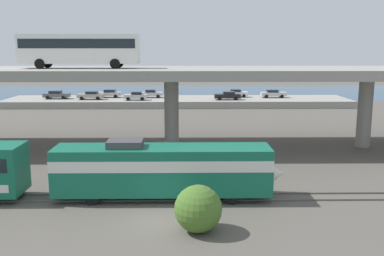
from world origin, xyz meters
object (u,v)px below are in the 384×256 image
transit_bus_on_overpass (79,48)px  parked_car_4 (273,94)px  parked_car_7 (91,95)px  parked_car_0 (56,95)px  parked_car_1 (109,93)px  parked_car_3 (151,93)px  parked_car_2 (136,96)px  parked_car_6 (236,93)px  parked_car_5 (228,95)px  train_locomotive (173,168)px

transit_bus_on_overpass → parked_car_4: 45.92m
parked_car_4 → parked_car_7: size_ratio=1.00×
parked_car_0 → parked_car_1: size_ratio=1.01×
parked_car_3 → parked_car_4: size_ratio=0.87×
transit_bus_on_overpass → parked_car_2: (1.84, 32.47, -8.42)m
parked_car_6 → parked_car_7: (-26.67, -3.51, 0.00)m
parked_car_4 → parked_car_6: size_ratio=1.10×
parked_car_5 → parked_car_0: bearing=-3.6°
transit_bus_on_overpass → parked_car_4: transit_bus_on_overpass is taller
parked_car_5 → parked_car_6: bearing=-115.3°
parked_car_1 → parked_car_3: size_ratio=1.12×
parked_car_5 → parked_car_2: bearing=1.1°
parked_car_5 → parked_car_7: (-24.65, 0.78, -0.00)m
parked_car_6 → transit_bus_on_overpass: bearing=-118.7°
train_locomotive → parked_car_5: size_ratio=3.41×
transit_bus_on_overpass → parked_car_0: (-12.90, 34.74, -8.41)m
parked_car_5 → transit_bus_on_overpass: bearing=60.9°
parked_car_7 → parked_car_1: bearing=-129.7°
parked_car_5 → parked_car_7: same height
parked_car_0 → parked_car_2: size_ratio=1.15×
parked_car_0 → parked_car_2: 14.91m
train_locomotive → transit_bus_on_overpass: 20.33m
parked_car_2 → parked_car_6: same height
train_locomotive → parked_car_1: bearing=104.5°
parked_car_1 → parked_car_2: (5.55, -4.32, -0.00)m
parked_car_0 → train_locomotive: bearing=-65.7°
transit_bus_on_overpass → parked_car_2: 33.60m
parked_car_3 → parked_car_0: bearing=-174.3°
parked_car_6 → parked_car_7: 26.90m
parked_car_2 → parked_car_5: bearing=-178.9°
parked_car_3 → parked_car_6: (15.99, 0.60, 0.00)m
parked_car_4 → parked_car_7: 33.57m
parked_car_4 → train_locomotive: bearing=-108.4°
parked_car_4 → transit_bus_on_overpass: bearing=-126.9°
parked_car_1 → parked_car_5: size_ratio=0.98×
parked_car_4 → parked_car_7: same height
parked_car_2 → parked_car_6: bearing=-166.0°
train_locomotive → parked_car_4: (17.21, 51.86, -0.20)m
parked_car_5 → parked_car_6: 4.74m
transit_bus_on_overpass → parked_car_6: transit_bus_on_overpass is taller
train_locomotive → parked_car_4: 54.64m
parked_car_3 → parked_car_7: bearing=-164.8°
parked_car_0 → parked_car_7: (6.52, -1.17, -0.00)m
parked_car_3 → parked_car_4: (22.79, -0.37, 0.00)m
train_locomotive → parked_car_2: (-8.05, 48.23, -0.20)m
train_locomotive → parked_car_0: 55.40m
parked_car_2 → parked_car_4: size_ratio=0.86×
parked_car_1 → parked_car_5: (21.97, -4.01, -0.00)m
transit_bus_on_overpass → parked_car_1: transit_bus_on_overpass is taller
parked_car_1 → parked_car_5: bearing=169.7°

